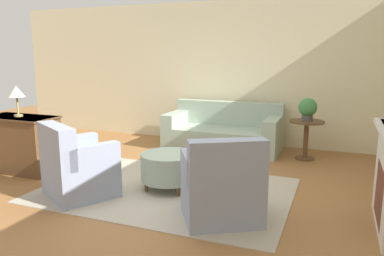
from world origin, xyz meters
name	(u,v)px	position (x,y,z in m)	size (l,w,h in m)	color
ground_plane	(166,190)	(0.00, 0.00, 0.00)	(16.00, 16.00, 0.00)	#996638
wall_back	(231,73)	(0.00, 3.06, 1.40)	(9.99, 0.12, 2.80)	beige
rug	(166,190)	(0.00, 0.00, 0.01)	(3.21, 2.20, 0.01)	#B2A893
couch	(223,133)	(0.05, 2.42, 0.31)	(2.12, 0.99, 0.87)	#9EB29E
armchair_left	(76,168)	(-0.95, -0.60, 0.37)	(1.06, 1.04, 0.93)	#8E99B2
armchair_right	(222,188)	(0.95, -0.60, 0.37)	(1.06, 1.04, 0.93)	#8E99B2
ottoman_table	(169,167)	(0.01, 0.07, 0.31)	(0.74, 0.74, 0.47)	#9EB29E
side_table	(306,133)	(1.57, 2.24, 0.46)	(0.58, 0.58, 0.67)	brown
dresser	(21,143)	(-2.42, -0.04, 0.44)	(1.15, 0.58, 0.85)	brown
potted_plant_on_side_table	(308,108)	(1.57, 2.24, 0.88)	(0.31, 0.31, 0.38)	#4C4742
table_lamp	(16,93)	(-2.42, -0.04, 1.21)	(0.25, 0.25, 0.46)	tan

